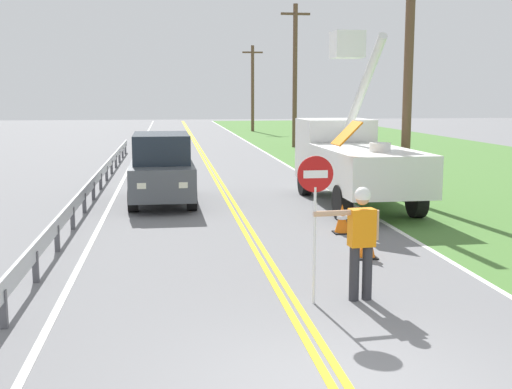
# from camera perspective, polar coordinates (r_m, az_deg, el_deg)

# --- Properties ---
(grass_verge_right) EXTENTS (16.00, 110.00, 0.01)m
(grass_verge_right) POSITION_cam_1_polar(r_m,az_deg,el_deg) (29.99, 19.04, 2.03)
(grass_verge_right) COLOR #477533
(grass_verge_right) RESTS_ON ground
(centerline_yellow_left) EXTENTS (0.11, 110.00, 0.01)m
(centerline_yellow_left) POSITION_cam_1_polar(r_m,az_deg,el_deg) (26.86, -3.86, 1.76)
(centerline_yellow_left) COLOR yellow
(centerline_yellow_left) RESTS_ON ground
(centerline_yellow_right) EXTENTS (0.11, 110.00, 0.01)m
(centerline_yellow_right) POSITION_cam_1_polar(r_m,az_deg,el_deg) (26.87, -3.47, 1.77)
(centerline_yellow_right) COLOR yellow
(centerline_yellow_right) RESTS_ON ground
(edge_line_right) EXTENTS (0.12, 110.00, 0.01)m
(edge_line_right) POSITION_cam_1_polar(r_m,az_deg,el_deg) (27.35, 3.88, 1.88)
(edge_line_right) COLOR silver
(edge_line_right) RESTS_ON ground
(edge_line_left) EXTENTS (0.12, 110.00, 0.01)m
(edge_line_left) POSITION_cam_1_polar(r_m,az_deg,el_deg) (26.85, -11.35, 1.61)
(edge_line_left) COLOR silver
(edge_line_left) RESTS_ON ground
(flagger_worker) EXTENTS (1.08, 0.28, 1.83)m
(flagger_worker) POSITION_cam_1_polar(r_m,az_deg,el_deg) (10.44, 9.15, -3.59)
(flagger_worker) COLOR #2D2D33
(flagger_worker) RESTS_ON ground
(stop_sign_paddle) EXTENTS (0.56, 0.04, 2.33)m
(stop_sign_paddle) POSITION_cam_1_polar(r_m,az_deg,el_deg) (10.06, 5.18, -0.15)
(stop_sign_paddle) COLOR silver
(stop_sign_paddle) RESTS_ON ground
(utility_bucket_truck) EXTENTS (2.67, 6.85, 5.15)m
(utility_bucket_truck) POSITION_cam_1_polar(r_m,az_deg,el_deg) (19.83, 8.37, 3.28)
(utility_bucket_truck) COLOR white
(utility_bucket_truck) RESTS_ON ground
(oncoming_suv_nearest) EXTENTS (1.97, 4.63, 2.10)m
(oncoming_suv_nearest) POSITION_cam_1_polar(r_m,az_deg,el_deg) (19.83, -8.24, 2.29)
(oncoming_suv_nearest) COLOR #4C5156
(oncoming_suv_nearest) RESTS_ON ground
(utility_pole_near) EXTENTS (1.80, 0.28, 7.90)m
(utility_pole_near) POSITION_cam_1_polar(r_m,az_deg,el_deg) (20.48, 13.17, 10.95)
(utility_pole_near) COLOR brown
(utility_pole_near) RESTS_ON ground
(utility_pole_mid) EXTENTS (1.80, 0.28, 8.69)m
(utility_pole_mid) POSITION_cam_1_polar(r_m,az_deg,el_deg) (40.80, 3.42, 10.50)
(utility_pole_mid) COLOR brown
(utility_pole_mid) RESTS_ON ground
(utility_pole_far) EXTENTS (1.80, 0.28, 7.51)m
(utility_pole_far) POSITION_cam_1_polar(r_m,az_deg,el_deg) (58.43, -0.30, 9.39)
(utility_pole_far) COLOR brown
(utility_pole_far) RESTS_ON ground
(traffic_cone_lead) EXTENTS (0.40, 0.40, 0.70)m
(traffic_cone_lead) POSITION_cam_1_polar(r_m,az_deg,el_deg) (13.30, 9.66, -4.08)
(traffic_cone_lead) COLOR orange
(traffic_cone_lead) RESTS_ON ground
(traffic_cone_mid) EXTENTS (0.40, 0.40, 0.70)m
(traffic_cone_mid) POSITION_cam_1_polar(r_m,az_deg,el_deg) (15.57, 7.53, -2.15)
(traffic_cone_mid) COLOR orange
(traffic_cone_mid) RESTS_ON ground
(guardrail_left_shoulder) EXTENTS (0.10, 32.00, 0.71)m
(guardrail_left_shoulder) POSITION_cam_1_polar(r_m,az_deg,el_deg) (22.06, -13.72, 1.36)
(guardrail_left_shoulder) COLOR #9EA0A3
(guardrail_left_shoulder) RESTS_ON ground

